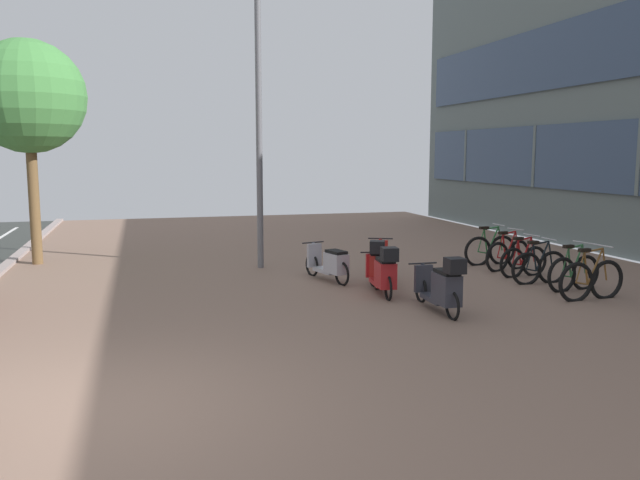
# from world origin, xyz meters

# --- Properties ---
(ground) EXTENTS (21.00, 40.00, 0.13)m
(ground) POSITION_xyz_m (1.43, 0.00, -0.02)
(ground) COLOR #272A25
(bicycle_rack_00) EXTENTS (1.42, 0.48, 1.01)m
(bicycle_rack_00) POSITION_xyz_m (8.33, 2.98, 0.35)
(bicycle_rack_00) COLOR black
(bicycle_rack_00) RESTS_ON ground
(bicycle_rack_01) EXTENTS (1.30, 0.48, 0.96)m
(bicycle_rack_01) POSITION_xyz_m (8.53, 3.73, 0.34)
(bicycle_rack_01) COLOR black
(bicycle_rack_01) RESTS_ON ground
(bicycle_rack_02) EXTENTS (1.28, 0.48, 0.94)m
(bicycle_rack_02) POSITION_xyz_m (8.29, 4.48, 0.33)
(bicycle_rack_02) COLOR black
(bicycle_rack_02) RESTS_ON ground
(bicycle_rack_03) EXTENTS (1.26, 0.48, 0.92)m
(bicycle_rack_03) POSITION_xyz_m (8.41, 5.23, 0.33)
(bicycle_rack_03) COLOR black
(bicycle_rack_03) RESTS_ON ground
(bicycle_rack_04) EXTENTS (1.32, 0.49, 0.96)m
(bicycle_rack_04) POSITION_xyz_m (8.50, 5.97, 0.34)
(bicycle_rack_04) COLOR black
(bicycle_rack_04) RESTS_ON ground
(bicycle_rack_05) EXTENTS (1.37, 0.48, 0.98)m
(bicycle_rack_05) POSITION_xyz_m (8.49, 6.72, 0.34)
(bicycle_rack_05) COLOR black
(bicycle_rack_05) RESTS_ON ground
(scooter_near) EXTENTS (0.52, 1.75, 1.01)m
(scooter_near) POSITION_xyz_m (5.31, 2.77, 0.45)
(scooter_near) COLOR black
(scooter_near) RESTS_ON ground
(scooter_mid) EXTENTS (0.58, 1.72, 0.98)m
(scooter_mid) POSITION_xyz_m (4.88, 4.30, 0.44)
(scooter_mid) COLOR black
(scooter_mid) RESTS_ON ground
(scooter_far) EXTENTS (0.71, 1.63, 0.76)m
(scooter_far) POSITION_xyz_m (4.31, 5.83, 0.37)
(scooter_far) COLOR black
(scooter_far) RESTS_ON ground
(scooter_extra) EXTENTS (0.91, 1.65, 0.97)m
(scooter_extra) POSITION_xyz_m (5.15, 5.29, 0.44)
(scooter_extra) COLOR black
(scooter_extra) RESTS_ON ground
(lamp_post) EXTENTS (0.20, 0.52, 6.46)m
(lamp_post) POSITION_xyz_m (3.23, 7.77, 3.55)
(lamp_post) COLOR slate
(lamp_post) RESTS_ON ground
(street_tree) EXTENTS (2.59, 2.59, 5.18)m
(street_tree) POSITION_xyz_m (-1.77, 9.69, 3.86)
(street_tree) COLOR brown
(street_tree) RESTS_ON ground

